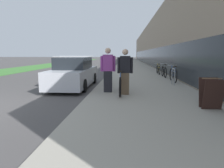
{
  "coord_description": "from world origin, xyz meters",
  "views": [
    {
      "loc": [
        5.41,
        -5.18,
        1.69
      ],
      "look_at": [
        4.08,
        12.77,
        -1.01
      ],
      "focal_mm": 32.0,
      "sensor_mm": 36.0,
      "label": 1
    }
  ],
  "objects_px": {
    "sandwich_board_sign": "(211,93)",
    "parked_sedan_curbside": "(74,74)",
    "tandem_bicycle": "(121,83)",
    "person_rider": "(125,72)",
    "bike_rack_hoop": "(173,75)",
    "cruiser_bike_middle": "(164,71)",
    "person_bystander": "(108,70)",
    "cruiser_bike_farthest": "(158,70)",
    "cruiser_bike_nearest": "(173,75)"
  },
  "relations": [
    {
      "from": "sandwich_board_sign",
      "to": "parked_sedan_curbside",
      "type": "bearing_deg",
      "value": 141.05
    },
    {
      "from": "cruiser_bike_middle",
      "to": "sandwich_board_sign",
      "type": "xyz_separation_m",
      "value": [
        -0.11,
        -8.05,
        0.06
      ]
    },
    {
      "from": "person_bystander",
      "to": "sandwich_board_sign",
      "type": "height_order",
      "value": "person_bystander"
    },
    {
      "from": "tandem_bicycle",
      "to": "person_rider",
      "type": "xyz_separation_m",
      "value": [
        0.17,
        -0.31,
        0.49
      ]
    },
    {
      "from": "person_rider",
      "to": "sandwich_board_sign",
      "type": "bearing_deg",
      "value": -37.03
    },
    {
      "from": "person_bystander",
      "to": "bike_rack_hoop",
      "type": "bearing_deg",
      "value": 35.16
    },
    {
      "from": "parked_sedan_curbside",
      "to": "tandem_bicycle",
      "type": "bearing_deg",
      "value": -38.47
    },
    {
      "from": "bike_rack_hoop",
      "to": "person_rider",
      "type": "bearing_deg",
      "value": -132.51
    },
    {
      "from": "bike_rack_hoop",
      "to": "cruiser_bike_farthest",
      "type": "bearing_deg",
      "value": 89.16
    },
    {
      "from": "bike_rack_hoop",
      "to": "cruiser_bike_farthest",
      "type": "distance_m",
      "value": 5.5
    },
    {
      "from": "sandwich_board_sign",
      "to": "person_bystander",
      "type": "bearing_deg",
      "value": 143.92
    },
    {
      "from": "tandem_bicycle",
      "to": "person_bystander",
      "type": "relative_size",
      "value": 1.37
    },
    {
      "from": "cruiser_bike_nearest",
      "to": "cruiser_bike_middle",
      "type": "xyz_separation_m",
      "value": [
        -0.11,
        2.28,
        -0.0
      ]
    },
    {
      "from": "tandem_bicycle",
      "to": "bike_rack_hoop",
      "type": "distance_m",
      "value": 3.57
    },
    {
      "from": "tandem_bicycle",
      "to": "cruiser_bike_farthest",
      "type": "xyz_separation_m",
      "value": [
        2.73,
        7.89,
        -0.04
      ]
    },
    {
      "from": "person_bystander",
      "to": "cruiser_bike_middle",
      "type": "bearing_deg",
      "value": 59.63
    },
    {
      "from": "tandem_bicycle",
      "to": "parked_sedan_curbside",
      "type": "relative_size",
      "value": 0.54
    },
    {
      "from": "tandem_bicycle",
      "to": "person_rider",
      "type": "bearing_deg",
      "value": -61.03
    },
    {
      "from": "tandem_bicycle",
      "to": "cruiser_bike_farthest",
      "type": "relative_size",
      "value": 1.47
    },
    {
      "from": "person_bystander",
      "to": "cruiser_bike_farthest",
      "type": "height_order",
      "value": "person_bystander"
    },
    {
      "from": "bike_rack_hoop",
      "to": "sandwich_board_sign",
      "type": "bearing_deg",
      "value": -89.53
    },
    {
      "from": "person_rider",
      "to": "cruiser_bike_farthest",
      "type": "height_order",
      "value": "person_rider"
    },
    {
      "from": "cruiser_bike_nearest",
      "to": "sandwich_board_sign",
      "type": "bearing_deg",
      "value": -92.25
    },
    {
      "from": "cruiser_bike_nearest",
      "to": "sandwich_board_sign",
      "type": "xyz_separation_m",
      "value": [
        -0.23,
        -5.77,
        0.06
      ]
    },
    {
      "from": "cruiser_bike_farthest",
      "to": "person_bystander",
      "type": "bearing_deg",
      "value": -112.88
    },
    {
      "from": "person_bystander",
      "to": "cruiser_bike_nearest",
      "type": "distance_m",
      "value": 4.89
    },
    {
      "from": "person_rider",
      "to": "parked_sedan_curbside",
      "type": "xyz_separation_m",
      "value": [
        -2.63,
        2.26,
        -0.31
      ]
    },
    {
      "from": "cruiser_bike_nearest",
      "to": "sandwich_board_sign",
      "type": "distance_m",
      "value": 5.77
    },
    {
      "from": "cruiser_bike_nearest",
      "to": "cruiser_bike_farthest",
      "type": "relative_size",
      "value": 1.04
    },
    {
      "from": "person_bystander",
      "to": "sandwich_board_sign",
      "type": "bearing_deg",
      "value": -36.08
    },
    {
      "from": "bike_rack_hoop",
      "to": "cruiser_bike_middle",
      "type": "relative_size",
      "value": 0.49
    },
    {
      "from": "parked_sedan_curbside",
      "to": "sandwich_board_sign",
      "type": "bearing_deg",
      "value": -38.95
    },
    {
      "from": "tandem_bicycle",
      "to": "bike_rack_hoop",
      "type": "bearing_deg",
      "value": 42.12
    },
    {
      "from": "cruiser_bike_farthest",
      "to": "cruiser_bike_middle",
      "type": "bearing_deg",
      "value": -88.01
    },
    {
      "from": "tandem_bicycle",
      "to": "cruiser_bike_middle",
      "type": "xyz_separation_m",
      "value": [
        2.8,
        5.85,
        -0.01
      ]
    },
    {
      "from": "cruiser_bike_farthest",
      "to": "sandwich_board_sign",
      "type": "height_order",
      "value": "sandwich_board_sign"
    },
    {
      "from": "bike_rack_hoop",
      "to": "person_bystander",
      "type": "bearing_deg",
      "value": -144.84
    },
    {
      "from": "cruiser_bike_farthest",
      "to": "parked_sedan_curbside",
      "type": "distance_m",
      "value": 7.89
    },
    {
      "from": "person_rider",
      "to": "cruiser_bike_nearest",
      "type": "relative_size",
      "value": 0.99
    },
    {
      "from": "bike_rack_hoop",
      "to": "cruiser_bike_farthest",
      "type": "xyz_separation_m",
      "value": [
        0.08,
        5.5,
        -0.15
      ]
    },
    {
      "from": "person_bystander",
      "to": "cruiser_bike_nearest",
      "type": "xyz_separation_m",
      "value": [
        3.45,
        3.42,
        -0.53
      ]
    },
    {
      "from": "person_bystander",
      "to": "cruiser_bike_middle",
      "type": "height_order",
      "value": "person_bystander"
    },
    {
      "from": "cruiser_bike_nearest",
      "to": "cruiser_bike_farthest",
      "type": "bearing_deg",
      "value": 92.42
    },
    {
      "from": "person_rider",
      "to": "cruiser_bike_nearest",
      "type": "bearing_deg",
      "value": 54.7
    },
    {
      "from": "cruiser_bike_farthest",
      "to": "parked_sedan_curbside",
      "type": "bearing_deg",
      "value": -131.14
    },
    {
      "from": "person_bystander",
      "to": "parked_sedan_curbside",
      "type": "relative_size",
      "value": 0.39
    },
    {
      "from": "person_rider",
      "to": "sandwich_board_sign",
      "type": "height_order",
      "value": "person_rider"
    },
    {
      "from": "sandwich_board_sign",
      "to": "person_rider",
      "type": "bearing_deg",
      "value": 142.97
    },
    {
      "from": "sandwich_board_sign",
      "to": "parked_sedan_curbside",
      "type": "xyz_separation_m",
      "value": [
        -5.14,
        4.16,
        0.13
      ]
    },
    {
      "from": "person_rider",
      "to": "parked_sedan_curbside",
      "type": "distance_m",
      "value": 3.48
    }
  ]
}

